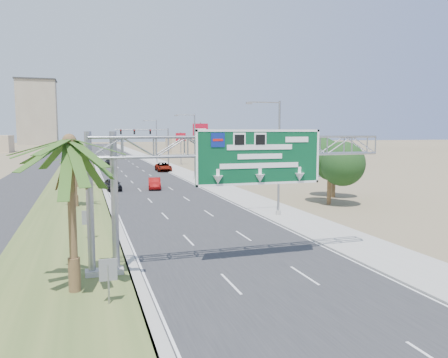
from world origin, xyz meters
name	(u,v)px	position (x,y,z in m)	size (l,w,h in m)	color
ground	(349,344)	(0.00, 0.00, 0.00)	(600.00, 600.00, 0.00)	#8C7A59
road	(117,158)	(0.00, 110.00, 0.01)	(12.00, 300.00, 0.02)	#28282B
sidewalk_right	(148,158)	(8.50, 110.00, 0.05)	(4.00, 300.00, 0.10)	#9E9B93
median_grass	(78,159)	(-10.00, 110.00, 0.06)	(7.00, 300.00, 0.12)	#3E5525
opposing_road	(50,160)	(-17.00, 110.00, 0.01)	(8.00, 300.00, 0.02)	#28282B
sign_gantry	(230,156)	(-1.06, 9.93, 6.06)	(16.75, 1.24, 7.50)	gray
palm_near	(69,142)	(-9.20, 8.00, 6.93)	(5.70, 5.70, 8.35)	brown
palm_row_b	(74,157)	(-9.50, 32.00, 4.90)	(3.99, 3.99, 5.95)	brown
palm_row_c	(76,145)	(-9.50, 48.00, 5.66)	(3.99, 3.99, 6.75)	brown
palm_row_d	(78,149)	(-9.50, 66.00, 4.42)	(3.99, 3.99, 5.45)	brown
palm_row_e	(79,142)	(-9.50, 85.00, 5.09)	(3.99, 3.99, 6.15)	brown
palm_row_f	(80,142)	(-9.50, 110.00, 4.71)	(3.99, 3.99, 5.75)	brown
streetlight_near	(277,163)	(7.30, 22.00, 4.69)	(3.27, 0.44, 10.00)	gray
streetlight_mid	(193,149)	(7.30, 52.00, 4.69)	(3.27, 0.44, 10.00)	gray
streetlight_far	(156,143)	(7.30, 88.00, 4.69)	(3.27, 0.44, 10.00)	gray
signal_mast	(158,145)	(5.17, 71.97, 4.85)	(10.28, 0.71, 8.00)	gray
store_building	(250,159)	(22.00, 66.00, 2.00)	(18.00, 10.00, 4.00)	tan
oak_near	(330,160)	(15.00, 26.00, 4.53)	(4.50, 4.50, 6.80)	brown
oak_far	(334,164)	(18.00, 30.00, 3.82)	(3.50, 3.50, 5.60)	brown
median_signback_a	(108,273)	(-7.80, 6.00, 1.45)	(0.75, 0.08, 2.08)	gray
median_signback_b	(88,220)	(-8.50, 18.00, 1.45)	(0.75, 0.08, 2.08)	gray
tower_distant	(37,113)	(-32.00, 250.00, 17.50)	(20.00, 16.00, 35.00)	gray
building_distant_right	(196,145)	(30.00, 140.00, 2.50)	(20.00, 12.00, 5.00)	tan
car_left_lane	(113,184)	(-5.24, 43.69, 0.74)	(1.76, 4.36, 1.49)	black
car_mid_lane	(154,183)	(-0.04, 43.33, 0.72)	(1.52, 4.37, 1.44)	maroon
car_right_lane	(163,167)	(5.45, 67.92, 0.79)	(2.63, 5.70, 1.58)	gray
car_far	(110,162)	(-2.99, 87.10, 0.73)	(2.04, 5.02, 1.46)	black
pole_sign_red_near	(200,134)	(9.00, 54.23, 6.92)	(2.37, 1.03, 8.81)	gray
pole_sign_blue	(239,147)	(12.95, 47.21, 5.11)	(1.98, 0.96, 7.05)	gray
pole_sign_red_far	(181,139)	(12.04, 82.83, 5.66)	(2.14, 1.15, 7.24)	gray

